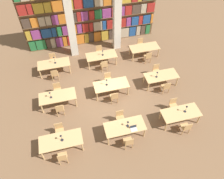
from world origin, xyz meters
name	(u,v)px	position (x,y,z in m)	size (l,w,h in m)	color
ground_plane	(111,94)	(0.00, 0.00, 0.00)	(40.00, 40.00, 0.00)	brown
bookshelf_bank	(91,8)	(0.00, 5.49, 2.68)	(9.41, 0.35, 5.50)	brown
pillar_left	(69,15)	(-1.55, 4.38, 3.00)	(0.49, 0.49, 6.00)	beige
pillar_center	(117,9)	(1.55, 4.38, 3.00)	(0.49, 0.49, 6.00)	beige
reading_table_0	(61,141)	(-3.14, -2.85, 0.66)	(2.02, 0.91, 0.74)	tan
chair_0	(62,157)	(-3.18, -3.58, 0.49)	(0.42, 0.40, 0.89)	tan
chair_1	(59,130)	(-3.18, -2.11, 0.49)	(0.42, 0.40, 0.89)	tan
desk_lamp_0	(61,137)	(-3.08, -2.86, 1.04)	(0.14, 0.14, 0.45)	#232328
reading_table_1	(125,127)	(-0.02, -2.86, 0.66)	(2.02, 0.91, 0.74)	tan
chair_2	(129,142)	(-0.04, -3.60, 0.49)	(0.42, 0.40, 0.89)	tan
chair_3	(120,117)	(-0.04, -2.12, 0.49)	(0.42, 0.40, 0.89)	tan
desk_lamp_1	(128,123)	(0.12, -2.88, 1.00)	(0.14, 0.14, 0.39)	#232328
laptop	(134,128)	(0.35, -3.12, 0.78)	(0.32, 0.22, 0.21)	silver
reading_table_2	(181,114)	(3.04, -2.80, 0.66)	(2.02, 0.91, 0.74)	tan
chair_4	(186,127)	(3.01, -3.54, 0.49)	(0.42, 0.40, 0.89)	tan
chair_5	(173,105)	(3.01, -2.06, 0.49)	(0.42, 0.40, 0.89)	tan
desk_lamp_2	(186,108)	(3.26, -2.79, 1.07)	(0.14, 0.14, 0.49)	#232328
reading_table_3	(58,97)	(-3.06, -0.06, 0.66)	(2.02, 0.91, 0.74)	tan
chair_6	(60,109)	(-3.03, -0.80, 0.49)	(0.42, 0.40, 0.89)	tan
chair_7	(57,89)	(-3.03, 0.68, 0.49)	(0.42, 0.40, 0.89)	tan
desk_lamp_3	(50,94)	(-3.40, -0.08, 1.03)	(0.14, 0.14, 0.44)	#232328
reading_table_4	(111,85)	(0.04, 0.05, 0.66)	(2.02, 0.91, 0.74)	tan
chair_8	(114,97)	(0.02, -0.69, 0.49)	(0.42, 0.40, 0.89)	tan
chair_9	(108,79)	(0.02, 0.78, 0.49)	(0.42, 0.40, 0.89)	tan
desk_lamp_4	(107,81)	(-0.22, 0.08, 1.04)	(0.14, 0.14, 0.45)	#232328
reading_table_5	(161,76)	(3.15, 0.02, 0.66)	(2.02, 0.91, 0.74)	tan
chair_10	(166,87)	(3.17, -0.72, 0.49)	(0.42, 0.40, 0.89)	tan
chair_11	(156,70)	(3.17, 0.76, 0.49)	(0.42, 0.40, 0.89)	tan
desk_lamp_5	(157,73)	(2.81, -0.03, 1.03)	(0.14, 0.14, 0.43)	#232328
reading_table_6	(54,64)	(-3.05, 2.76, 0.66)	(2.02, 0.91, 0.74)	tan
chair_12	(55,74)	(-3.09, 2.02, 0.49)	(0.42, 0.40, 0.89)	tan
chair_13	(53,59)	(-3.09, 3.49, 0.49)	(0.42, 0.40, 0.89)	tan
desk_lamp_6	(54,59)	(-2.95, 2.78, 1.07)	(0.14, 0.14, 0.50)	#232328
reading_table_7	(101,56)	(0.07, 2.81, 0.66)	(2.02, 0.91, 0.74)	tan
chair_14	(104,65)	(0.09, 2.08, 0.49)	(0.42, 0.40, 0.89)	tan
chair_15	(99,51)	(0.09, 3.55, 0.49)	(0.42, 0.40, 0.89)	tan
desk_lamp_7	(103,52)	(0.16, 2.79, 1.00)	(0.14, 0.14, 0.39)	#232328
reading_table_8	(144,48)	(3.13, 2.90, 0.66)	(2.02, 0.91, 0.74)	tan
chair_16	(148,57)	(3.14, 2.17, 0.49)	(0.42, 0.40, 0.89)	tan
chair_17	(141,44)	(3.14, 3.64, 0.49)	(0.42, 0.40, 0.89)	tan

